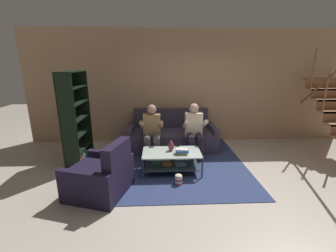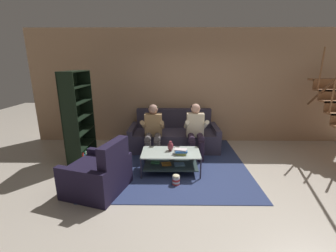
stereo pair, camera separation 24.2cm
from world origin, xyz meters
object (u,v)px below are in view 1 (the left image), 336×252
(book_stack, at_px, (182,151))
(person_seated_right, at_px, (194,128))
(bookshelf, at_px, (74,125))
(couch, at_px, (172,136))
(person_seated_left, at_px, (152,129))
(popcorn_tub, at_px, (179,179))
(vase, at_px, (171,146))
(coffee_table, at_px, (172,159))
(armchair, at_px, (101,176))

(book_stack, bearing_deg, person_seated_right, 67.09)
(bookshelf, bearing_deg, couch, 18.97)
(person_seated_left, distance_m, book_stack, 1.04)
(popcorn_tub, bearing_deg, person_seated_right, 69.90)
(person_seated_right, height_order, vase, person_seated_right)
(couch, xyz_separation_m, popcorn_tub, (0.02, -1.79, -0.21))
(couch, bearing_deg, popcorn_tub, -89.49)
(book_stack, bearing_deg, coffee_table, 151.24)
(coffee_table, relative_size, bookshelf, 0.58)
(person_seated_left, distance_m, popcorn_tub, 1.44)
(coffee_table, relative_size, armchair, 1.00)
(couch, bearing_deg, vase, -93.85)
(bookshelf, height_order, popcorn_tub, bookshelf)
(popcorn_tub, bearing_deg, couch, 90.51)
(vase, relative_size, book_stack, 0.76)
(couch, distance_m, vase, 1.24)
(person_seated_left, xyz_separation_m, book_stack, (0.58, -0.84, -0.19))
(person_seated_left, xyz_separation_m, person_seated_right, (0.94, 0.00, 0.01))
(person_seated_left, height_order, armchair, person_seated_left)
(vase, height_order, bookshelf, bookshelf)
(person_seated_right, distance_m, armchair, 2.28)
(armchair, bearing_deg, vase, 33.02)
(vase, distance_m, book_stack, 0.27)
(couch, bearing_deg, book_stack, -85.41)
(person_seated_right, xyz_separation_m, bookshelf, (-2.55, -0.16, 0.15))
(person_seated_left, xyz_separation_m, coffee_table, (0.39, -0.74, -0.38))
(couch, relative_size, popcorn_tub, 11.23)
(popcorn_tub, bearing_deg, book_stack, 76.29)
(person_seated_right, relative_size, armchair, 1.08)
(coffee_table, height_order, vase, vase)
(coffee_table, relative_size, popcorn_tub, 5.82)
(vase, relative_size, armchair, 0.17)
(couch, distance_m, popcorn_tub, 1.81)
(person_seated_left, xyz_separation_m, armchair, (-0.79, -1.43, -0.36))
(person_seated_left, xyz_separation_m, vase, (0.39, -0.67, -0.15))
(couch, height_order, book_stack, couch)
(book_stack, bearing_deg, armchair, -156.80)
(person_seated_right, bearing_deg, popcorn_tub, -110.10)
(person_seated_right, xyz_separation_m, coffee_table, (-0.55, -0.74, -0.39))
(couch, relative_size, vase, 11.25)
(person_seated_left, bearing_deg, vase, -59.82)
(coffee_table, bearing_deg, vase, 93.33)
(person_seated_right, xyz_separation_m, popcorn_tub, (-0.45, -1.24, -0.56))
(vase, bearing_deg, couch, 86.15)
(person_seated_left, relative_size, book_stack, 4.67)
(bookshelf, bearing_deg, popcorn_tub, -27.21)
(book_stack, relative_size, popcorn_tub, 1.32)
(popcorn_tub, bearing_deg, bookshelf, 152.79)
(vase, relative_size, bookshelf, 0.10)
(person_seated_right, height_order, coffee_table, person_seated_right)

